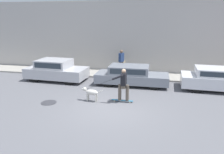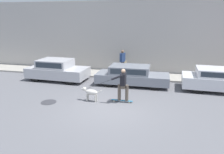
{
  "view_description": "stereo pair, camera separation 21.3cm",
  "coord_description": "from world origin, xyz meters",
  "px_view_note": "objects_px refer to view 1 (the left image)",
  "views": [
    {
      "loc": [
        2.02,
        -8.9,
        3.91
      ],
      "look_at": [
        -0.36,
        1.9,
        0.95
      ],
      "focal_mm": 35.0,
      "sensor_mm": 36.0,
      "label": 1
    },
    {
      "loc": [
        2.23,
        -8.85,
        3.91
      ],
      "look_at": [
        -0.36,
        1.9,
        0.95
      ],
      "focal_mm": 35.0,
      "sensor_mm": 36.0,
      "label": 2
    }
  ],
  "objects_px": {
    "dog": "(91,92)",
    "pedestrian_with_bag": "(122,60)",
    "parked_car_2": "(219,79)",
    "parked_car_1": "(131,75)",
    "parked_car_0": "(56,70)",
    "skateboarder": "(123,84)"
  },
  "relations": [
    {
      "from": "parked_car_2",
      "to": "dog",
      "type": "bearing_deg",
      "value": -152.19
    },
    {
      "from": "parked_car_0",
      "to": "parked_car_1",
      "type": "height_order",
      "value": "parked_car_0"
    },
    {
      "from": "parked_car_0",
      "to": "skateboarder",
      "type": "distance_m",
      "value": 5.74
    },
    {
      "from": "parked_car_0",
      "to": "pedestrian_with_bag",
      "type": "relative_size",
      "value": 2.36
    },
    {
      "from": "skateboarder",
      "to": "pedestrian_with_bag",
      "type": "relative_size",
      "value": 1.41
    },
    {
      "from": "parked_car_1",
      "to": "parked_car_2",
      "type": "height_order",
      "value": "parked_car_2"
    },
    {
      "from": "skateboarder",
      "to": "pedestrian_with_bag",
      "type": "xyz_separation_m",
      "value": [
        -1.03,
        5.31,
        0.11
      ]
    },
    {
      "from": "parked_car_2",
      "to": "skateboarder",
      "type": "relative_size",
      "value": 1.77
    },
    {
      "from": "parked_car_1",
      "to": "parked_car_2",
      "type": "distance_m",
      "value": 4.95
    },
    {
      "from": "parked_car_1",
      "to": "dog",
      "type": "bearing_deg",
      "value": -116.63
    },
    {
      "from": "parked_car_1",
      "to": "pedestrian_with_bag",
      "type": "bearing_deg",
      "value": 112.32
    },
    {
      "from": "parked_car_2",
      "to": "skateboarder",
      "type": "height_order",
      "value": "skateboarder"
    },
    {
      "from": "parked_car_2",
      "to": "pedestrian_with_bag",
      "type": "xyz_separation_m",
      "value": [
        -5.96,
        2.38,
        0.4
      ]
    },
    {
      "from": "dog",
      "to": "pedestrian_with_bag",
      "type": "relative_size",
      "value": 0.64
    },
    {
      "from": "parked_car_2",
      "to": "parked_car_1",
      "type": "bearing_deg",
      "value": -178.1
    },
    {
      "from": "pedestrian_with_bag",
      "to": "parked_car_1",
      "type": "bearing_deg",
      "value": -36.74
    },
    {
      "from": "skateboarder",
      "to": "pedestrian_with_bag",
      "type": "bearing_deg",
      "value": -77.98
    },
    {
      "from": "parked_car_1",
      "to": "dog",
      "type": "relative_size",
      "value": 4.04
    },
    {
      "from": "parked_car_0",
      "to": "parked_car_2",
      "type": "xyz_separation_m",
      "value": [
        9.87,
        -0.0,
        -0.02
      ]
    },
    {
      "from": "dog",
      "to": "parked_car_1",
      "type": "bearing_deg",
      "value": -108.29
    },
    {
      "from": "parked_car_2",
      "to": "dog",
      "type": "xyz_separation_m",
      "value": [
        -6.49,
        -3.16,
        -0.19
      ]
    },
    {
      "from": "parked_car_0",
      "to": "pedestrian_with_bag",
      "type": "bearing_deg",
      "value": 33.64
    }
  ]
}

